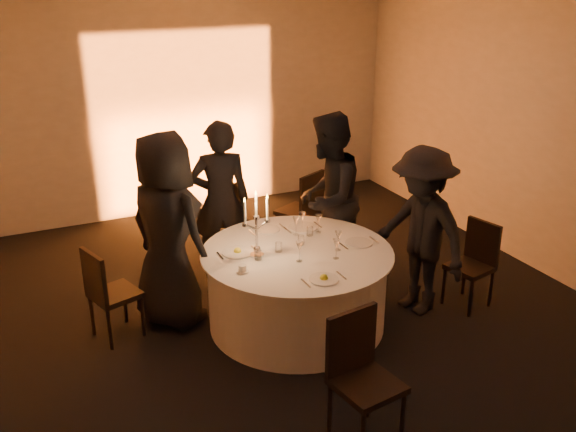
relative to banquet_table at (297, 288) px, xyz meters
name	(u,v)px	position (x,y,z in m)	size (l,w,h in m)	color
floor	(297,323)	(0.00, 0.00, -0.38)	(7.00, 7.00, 0.00)	black
wall_back	(185,103)	(0.00, 3.50, 1.12)	(7.00, 7.00, 0.00)	#B6B0A9
wall_right	(549,140)	(3.00, 0.00, 1.12)	(7.00, 7.00, 0.00)	#B6B0A9
uplighter_fixture	(197,211)	(0.00, 3.20, -0.33)	(0.25, 0.12, 0.10)	black
banquet_table	(297,288)	(0.00, 0.00, 0.00)	(1.80, 1.80, 0.77)	black
chair_left	(107,290)	(-1.68, 0.49, 0.12)	(0.50, 0.50, 0.90)	black
chair_back_left	(224,215)	(-0.12, 1.71, 0.15)	(0.44, 0.44, 0.95)	black
chair_back_right	(304,207)	(0.83, 1.52, 0.18)	(0.58, 0.58, 0.99)	black
chair_right	(475,259)	(1.80, -0.39, 0.11)	(0.46, 0.46, 0.88)	black
chair_front	(360,370)	(-0.27, -1.60, 0.17)	(0.49, 0.49, 0.99)	black
guest_left	(167,231)	(-1.07, 0.58, 0.56)	(0.92, 0.60, 1.89)	black
guest_back_left	(220,201)	(-0.29, 1.29, 0.50)	(0.64, 0.42, 1.77)	black
guest_back_right	(327,199)	(0.73, 0.76, 0.54)	(0.90, 0.70, 1.85)	black
guest_right	(421,231)	(1.22, -0.24, 0.46)	(1.09, 0.63, 1.69)	black
plate_left	(237,251)	(-0.52, 0.20, 0.40)	(0.36, 0.29, 0.08)	white
plate_back_left	(267,229)	(-0.05, 0.58, 0.39)	(0.36, 0.25, 0.01)	white
plate_back_right	(303,227)	(0.30, 0.48, 0.39)	(0.36, 0.29, 0.01)	white
plate_right	(359,243)	(0.61, -0.09, 0.39)	(0.36, 0.26, 0.01)	white
plate_front	(324,278)	(-0.05, -0.62, 0.40)	(0.36, 0.25, 0.08)	white
coffee_cup	(242,269)	(-0.62, -0.18, 0.42)	(0.11, 0.11, 0.07)	white
candelabra	(257,234)	(-0.38, 0.06, 0.61)	(0.27, 0.13, 0.64)	silver
wine_glass_a	(336,245)	(0.25, -0.29, 0.52)	(0.07, 0.07, 0.19)	silver
wine_glass_b	(338,236)	(0.36, -0.14, 0.52)	(0.07, 0.07, 0.19)	silver
wine_glass_c	(318,220)	(0.38, 0.31, 0.52)	(0.07, 0.07, 0.19)	silver
wine_glass_d	(296,222)	(0.16, 0.35, 0.52)	(0.07, 0.07, 0.19)	silver
wine_glass_e	(299,247)	(-0.08, -0.20, 0.52)	(0.07, 0.07, 0.19)	silver
wine_glass_f	(302,217)	(0.27, 0.44, 0.52)	(0.07, 0.07, 0.19)	silver
tumbler_a	(310,231)	(0.27, 0.28, 0.43)	(0.07, 0.07, 0.09)	silver
tumbler_b	(279,247)	(-0.16, 0.06, 0.43)	(0.07, 0.07, 0.09)	silver
tumbler_c	(301,240)	(0.10, 0.12, 0.43)	(0.07, 0.07, 0.09)	silver
tumbler_d	(258,255)	(-0.40, -0.01, 0.43)	(0.07, 0.07, 0.09)	silver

